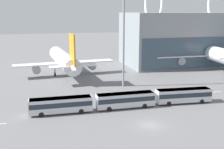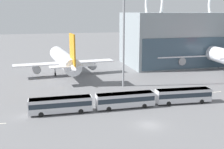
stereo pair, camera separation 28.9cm
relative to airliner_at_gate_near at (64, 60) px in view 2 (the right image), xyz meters
The scene contains 8 objects.
ground_plane 47.02m from the airliner_at_gate_near, 76.36° to the right, with size 440.00×440.00×0.00m, color slate.
airliner_at_gate_near is the anchor object (origin of this frame).
airliner_at_gate_far 51.29m from the airliner_at_gate_near, ahead, with size 41.26×39.69×15.53m.
shuttle_bus_0 35.65m from the airliner_at_gate_near, 96.31° to the right, with size 12.53×2.85×3.23m.
shuttle_bus_1 36.85m from the airliner_at_gate_near, 74.91° to the right, with size 12.51×2.77×3.23m.
shuttle_bus_2 42.51m from the airliner_at_gate_near, 57.10° to the right, with size 12.64×3.50×3.23m.
floodlight_mast 27.74m from the airliner_at_gate_near, 52.43° to the right, with size 2.55×2.55×30.72m.
lane_stripe_5 44.06m from the airliner_at_gate_near, 43.55° to the right, with size 10.81×0.25×0.01m, color silver.
Camera 2 is at (-18.23, -44.12, 20.10)m, focal length 45.00 mm.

